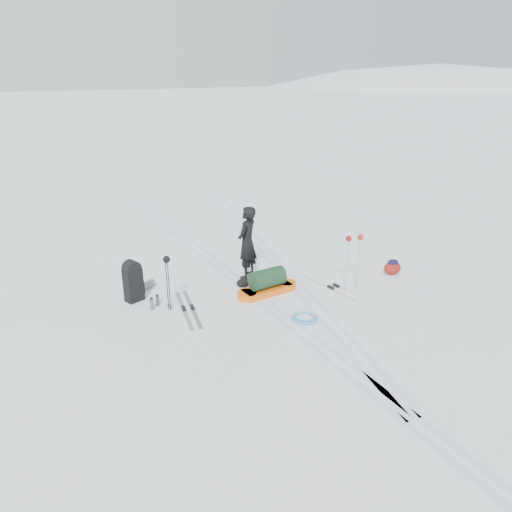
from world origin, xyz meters
The scene contains 14 objects.
ground centered at (0.00, 0.00, 0.00)m, with size 200.00×200.00×0.00m, color white.
snow_hill_backdrop centered at (62.69, 84.02, -69.02)m, with size 359.50×192.00×162.45m.
ski_tracks centered at (0.61, 0.88, 0.00)m, with size 3.38×17.97×0.01m.
skier centered at (0.27, 0.95, 0.89)m, with size 0.65×0.43×1.79m, color black.
pulk_sled centered at (0.31, -0.09, 0.22)m, with size 1.57×0.66×0.58m.
expedition_rucksack centered at (-2.48, 0.84, 0.44)m, with size 0.84×0.90×0.95m.
ski_poles_black centered at (-1.94, 0.03, 1.00)m, with size 0.15×0.18×1.23m.
ski_poles_silver centered at (2.14, -0.75, 1.13)m, with size 0.43×0.17×1.35m.
touring_skis_grey centered at (-1.59, -0.13, 0.01)m, with size 0.48×1.84×0.07m.
touring_skis_white centered at (1.84, -0.49, 0.01)m, with size 0.60×1.81×0.07m.
rope_coil centered at (0.47, -1.53, 0.03)m, with size 0.59×0.59×0.07m.
small_daypack centered at (3.62, -0.38, 0.19)m, with size 0.54×0.47×0.39m.
thermos_pair centered at (-2.21, 0.24, 0.13)m, with size 0.23×0.22×0.29m.
stuff_sack centered at (-0.05, 0.46, 0.10)m, with size 0.38×0.33×0.20m.
Camera 1 is at (-4.21, -9.38, 4.89)m, focal length 35.00 mm.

